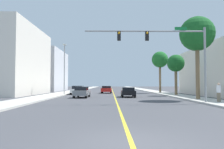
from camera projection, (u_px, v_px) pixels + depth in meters
ground at (113, 92)px, 48.50m from camera, size 192.00×192.00×0.00m
sidewalk_left at (72, 91)px, 48.42m from camera, size 3.36×168.00×0.15m
sidewalk_right at (154, 91)px, 48.59m from camera, size 3.36×168.00×0.15m
lane_marking_center at (113, 92)px, 48.50m from camera, size 0.16×144.00×0.01m
building_left_far at (33, 71)px, 54.68m from camera, size 14.90×15.53×10.16m
traffic_signal_mast at (168, 46)px, 19.62m from camera, size 11.01×0.36×6.82m
street_lamp at (64, 66)px, 35.21m from camera, size 0.56×0.28×8.15m
palm_near at (197, 35)px, 23.71m from camera, size 3.77×3.77×9.01m
palm_mid at (176, 64)px, 32.33m from camera, size 2.57×2.57×6.01m
palm_far at (160, 60)px, 41.12m from camera, size 3.06×3.06×7.79m
car_black at (128, 92)px, 29.11m from camera, size 1.87×3.87×1.31m
car_gray at (82, 92)px, 28.02m from camera, size 1.84×4.09×1.41m
car_white at (78, 90)px, 36.63m from camera, size 2.04×4.14×1.45m
car_red at (107, 89)px, 41.33m from camera, size 2.05×4.15×1.38m
pedestrian at (219, 92)px, 19.59m from camera, size 0.38×0.38×1.73m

